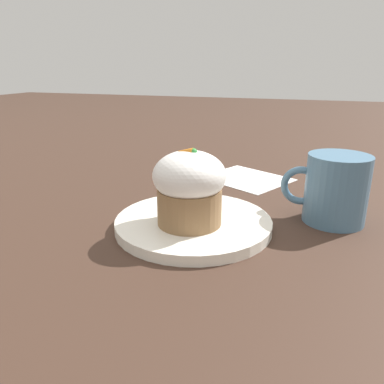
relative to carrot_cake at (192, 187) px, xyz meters
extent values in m
plane|color=#3D281E|center=(0.00, -0.02, -0.06)|extent=(4.00, 4.00, 0.00)
cylinder|color=white|center=(0.00, -0.02, -0.05)|extent=(0.20, 0.20, 0.01)
cylinder|color=olive|center=(0.00, 0.00, -0.02)|extent=(0.08, 0.08, 0.05)
ellipsoid|color=white|center=(0.00, 0.00, 0.01)|extent=(0.09, 0.09, 0.06)
cone|color=orange|center=(0.01, 0.00, 0.04)|extent=(0.02, 0.01, 0.01)
sphere|color=green|center=(0.00, 0.00, 0.04)|extent=(0.01, 0.01, 0.01)
cube|color=#B7B7BC|center=(0.01, -0.06, -0.05)|extent=(0.02, 0.09, 0.00)
ellipsoid|color=#B7B7BC|center=(0.01, 0.00, -0.04)|extent=(0.04, 0.04, 0.01)
cylinder|color=teal|center=(-0.17, -0.10, -0.02)|extent=(0.08, 0.08, 0.09)
torus|color=teal|center=(-0.12, -0.10, -0.02)|extent=(0.05, 0.01, 0.05)
cube|color=white|center=(-0.02, -0.26, -0.06)|extent=(0.18, 0.18, 0.00)
camera|label=1|loc=(-0.14, 0.41, 0.14)|focal=35.00mm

